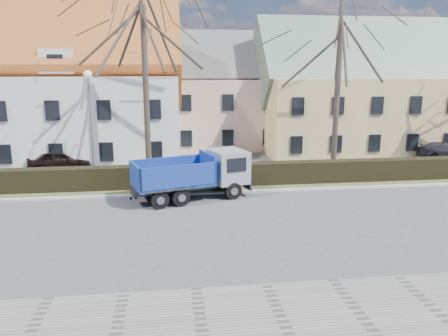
{
  "coord_description": "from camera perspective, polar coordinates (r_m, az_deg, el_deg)",
  "views": [
    {
      "loc": [
        -0.72,
        -18.46,
        6.81
      ],
      "look_at": [
        2.15,
        3.92,
        1.6
      ],
      "focal_mm": 35.0,
      "sensor_mm": 36.0,
      "label": 1
    }
  ],
  "objects": [
    {
      "name": "tree_1",
      "position": [
        26.99,
        -10.24,
        11.77
      ],
      "size": [
        9.2,
        9.2,
        12.65
      ],
      "primitive_type": null,
      "color": "#332923",
      "rests_on": "ground"
    },
    {
      "name": "dump_truck",
      "position": [
        22.93,
        -4.75,
        -1.02
      ],
      "size": [
        6.77,
        4.12,
        2.54
      ],
      "primitive_type": null,
      "rotation": [
        0.0,
        0.0,
        0.3
      ],
      "color": "navy",
      "rests_on": "ground"
    },
    {
      "name": "streetlight",
      "position": [
        26.06,
        -16.91,
        4.87
      ],
      "size": [
        0.53,
        0.53,
        6.75
      ],
      "primitive_type": null,
      "color": "gray",
      "rests_on": "ground"
    },
    {
      "name": "ground",
      "position": [
        19.69,
        -4.79,
        -7.28
      ],
      "size": [
        120.0,
        120.0,
        0.0
      ],
      "primitive_type": "plane",
      "color": "#424244"
    },
    {
      "name": "building_yellow",
      "position": [
        39.29,
        18.11,
        8.64
      ],
      "size": [
        18.8,
        10.8,
        8.5
      ],
      "primitive_type": null,
      "color": "tan",
      "rests_on": "ground"
    },
    {
      "name": "parked_car_b",
      "position": [
        36.93,
        27.16,
        1.97
      ],
      "size": [
        4.81,
        2.75,
        1.31
      ],
      "primitive_type": "imported",
      "rotation": [
        0.0,
        0.0,
        1.36
      ],
      "color": "#232429",
      "rests_on": "ground"
    },
    {
      "name": "building_white",
      "position": [
        36.64,
        -27.18,
        8.37
      ],
      "size": [
        26.8,
        10.8,
        9.5
      ],
      "primitive_type": null,
      "color": "silver",
      "rests_on": "ground"
    },
    {
      "name": "grass_strip",
      "position": [
        25.58,
        -5.43,
        -2.38
      ],
      "size": [
        80.0,
        3.0,
        0.1
      ],
      "primitive_type": "cube",
      "color": "#434A29",
      "rests_on": "ground"
    },
    {
      "name": "building_pink",
      "position": [
        38.85,
        -0.31,
        8.86
      ],
      "size": [
        10.8,
        8.8,
        8.0
      ],
      "primitive_type": null,
      "color": "beige",
      "rests_on": "ground"
    },
    {
      "name": "curb_far",
      "position": [
        24.04,
        -5.3,
        -3.36
      ],
      "size": [
        80.0,
        0.3,
        0.12
      ],
      "primitive_type": "cube",
      "color": "#AFAEAC",
      "rests_on": "ground"
    },
    {
      "name": "tree_2",
      "position": [
        29.04,
        14.59,
        10.01
      ],
      "size": [
        8.0,
        8.0,
        11.0
      ],
      "primitive_type": null,
      "color": "#332923",
      "rests_on": "ground"
    },
    {
      "name": "hedge",
      "position": [
        25.24,
        -5.44,
        -1.18
      ],
      "size": [
        60.0,
        0.9,
        1.3
      ],
      "primitive_type": "cube",
      "color": "black",
      "rests_on": "ground"
    },
    {
      "name": "parked_car_a",
      "position": [
        31.34,
        -20.52,
        0.95
      ],
      "size": [
        4.29,
        1.98,
        1.42
      ],
      "primitive_type": "imported",
      "rotation": [
        0.0,
        0.0,
        1.64
      ],
      "color": "black",
      "rests_on": "ground"
    },
    {
      "name": "cart_frame",
      "position": [
        23.52,
        -12.2,
        -3.42
      ],
      "size": [
        0.66,
        0.45,
        0.55
      ],
      "primitive_type": null,
      "rotation": [
        0.0,
        0.0,
        0.18
      ],
      "color": "silver",
      "rests_on": "ground"
    }
  ]
}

